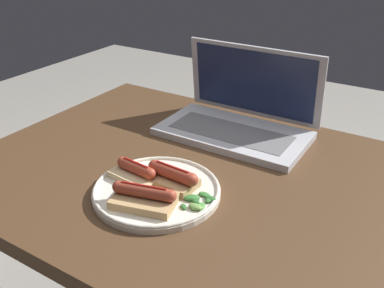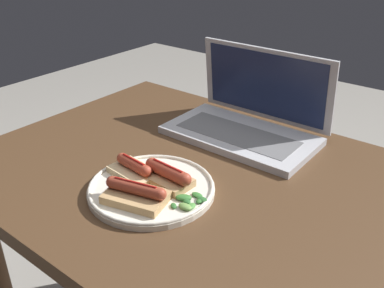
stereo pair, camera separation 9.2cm
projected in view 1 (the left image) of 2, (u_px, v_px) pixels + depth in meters
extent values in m
cube|color=#4C331E|center=(228.00, 188.00, 0.91)|extent=(1.17, 0.74, 0.04)
cylinder|color=#4C331E|center=(137.00, 198.00, 1.54)|extent=(0.05, 0.05, 0.72)
cube|color=#B7B7BC|center=(233.00, 133.00, 1.09)|extent=(0.37, 0.20, 0.02)
cube|color=slate|center=(231.00, 132.00, 1.08)|extent=(0.31, 0.11, 0.00)
cube|color=#B7B7BC|center=(254.00, 82.00, 1.13)|extent=(0.37, 0.03, 0.19)
cube|color=#192347|center=(253.00, 82.00, 1.12)|extent=(0.34, 0.02, 0.17)
cylinder|color=silver|center=(157.00, 192.00, 0.86)|extent=(0.26, 0.26, 0.01)
torus|color=silver|center=(157.00, 188.00, 0.85)|extent=(0.26, 0.26, 0.01)
cube|color=tan|center=(173.00, 182.00, 0.86)|extent=(0.10, 0.07, 0.02)
cylinder|color=#9E3D28|center=(173.00, 173.00, 0.85)|extent=(0.09, 0.03, 0.03)
sphere|color=#9E3D28|center=(155.00, 166.00, 0.88)|extent=(0.03, 0.03, 0.03)
sphere|color=#9E3D28|center=(192.00, 180.00, 0.83)|extent=(0.03, 0.03, 0.03)
cylinder|color=red|center=(173.00, 167.00, 0.85)|extent=(0.08, 0.01, 0.01)
cube|color=#D6B784|center=(137.00, 176.00, 0.89)|extent=(0.11, 0.08, 0.01)
cylinder|color=#9E3D28|center=(136.00, 168.00, 0.88)|extent=(0.08, 0.03, 0.02)
sphere|color=#9E3D28|center=(150.00, 174.00, 0.86)|extent=(0.02, 0.02, 0.02)
sphere|color=#9E3D28|center=(123.00, 162.00, 0.90)|extent=(0.02, 0.02, 0.02)
cylinder|color=red|center=(136.00, 163.00, 0.87)|extent=(0.07, 0.01, 0.00)
cube|color=tan|center=(145.00, 200.00, 0.81)|extent=(0.13, 0.10, 0.02)
cylinder|color=#9E3D28|center=(144.00, 191.00, 0.80)|extent=(0.11, 0.05, 0.02)
sphere|color=#9E3D28|center=(170.00, 196.00, 0.78)|extent=(0.02, 0.02, 0.02)
sphere|color=#9E3D28|center=(119.00, 187.00, 0.81)|extent=(0.02, 0.02, 0.02)
cylinder|color=red|center=(144.00, 186.00, 0.79)|extent=(0.09, 0.03, 0.01)
ellipsoid|color=#2D662D|center=(195.00, 201.00, 0.81)|extent=(0.03, 0.02, 0.01)
ellipsoid|color=#387A33|center=(209.00, 200.00, 0.82)|extent=(0.01, 0.02, 0.01)
ellipsoid|color=#2D662D|center=(211.00, 199.00, 0.82)|extent=(0.03, 0.02, 0.01)
ellipsoid|color=#2D662D|center=(195.00, 199.00, 0.82)|extent=(0.02, 0.02, 0.01)
ellipsoid|color=#2D662D|center=(183.00, 207.00, 0.80)|extent=(0.02, 0.02, 0.01)
ellipsoid|color=#709E4C|center=(196.00, 207.00, 0.79)|extent=(0.03, 0.02, 0.01)
ellipsoid|color=#387A33|center=(204.00, 194.00, 0.83)|extent=(0.03, 0.02, 0.01)
ellipsoid|color=#4C8E3D|center=(200.00, 206.00, 0.80)|extent=(0.02, 0.03, 0.01)
ellipsoid|color=#387A33|center=(192.00, 198.00, 0.82)|extent=(0.04, 0.03, 0.01)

